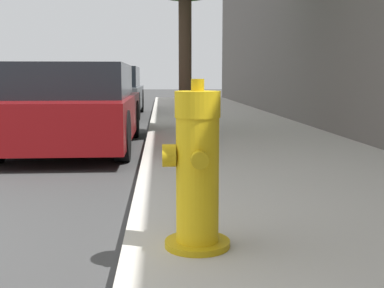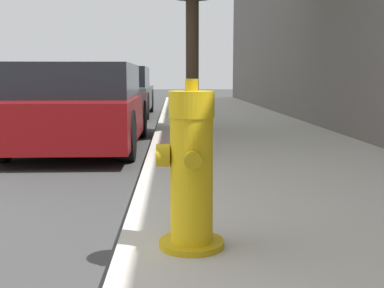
{
  "view_description": "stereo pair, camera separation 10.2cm",
  "coord_description": "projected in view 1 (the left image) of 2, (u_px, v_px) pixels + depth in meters",
  "views": [
    {
      "loc": [
        2.01,
        -2.61,
        1.09
      ],
      "look_at": [
        2.26,
        1.17,
        0.56
      ],
      "focal_mm": 45.0,
      "sensor_mm": 36.0,
      "label": 1
    },
    {
      "loc": [
        2.11,
        -2.62,
        1.09
      ],
      "look_at": [
        2.26,
        1.17,
        0.56
      ],
      "focal_mm": 45.0,
      "sensor_mm": 36.0,
      "label": 2
    }
  ],
  "objects": [
    {
      "name": "fire_hydrant",
      "position": [
        197.0,
        172.0,
        2.64
      ],
      "size": [
        0.38,
        0.37,
        0.93
      ],
      "color": "#C39C11",
      "rests_on": "sidewalk_slab"
    },
    {
      "name": "parked_car_near",
      "position": [
        74.0,
        107.0,
        7.29
      ],
      "size": [
        1.82,
        4.05,
        1.28
      ],
      "color": "maroon",
      "rests_on": "ground_plane"
    },
    {
      "name": "parked_car_mid",
      "position": [
        110.0,
        92.0,
        13.41
      ],
      "size": [
        1.76,
        4.24,
        1.36
      ],
      "color": "#4C5156",
      "rests_on": "ground_plane"
    }
  ]
}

